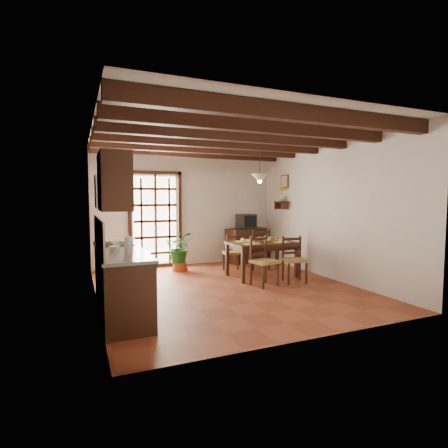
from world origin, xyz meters
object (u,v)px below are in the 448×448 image
chair_far_right (259,256)px  chair_far_left (233,260)px  kitchen_counter (120,280)px  chair_near_left (264,270)px  pendant_lamp (260,177)px  chair_near_right (294,268)px  sideboard (246,245)px  crt_tv (246,221)px  dining_table (261,246)px  potted_plant (180,246)px

chair_far_right → chair_far_left: bearing=14.1°
kitchen_counter → chair_near_left: 2.71m
kitchen_counter → pendant_lamp: size_ratio=2.66×
kitchen_counter → chair_far_left: kitchen_counter is taller
chair_far_right → pendant_lamp: bearing=74.7°
chair_near_right → sideboard: (0.10, 2.32, 0.15)m
sideboard → crt_tv: bearing=-102.9°
pendant_lamp → chair_near_left: bearing=-112.8°
kitchen_counter → pendant_lamp: 3.63m
kitchen_counter → chair_far_left: 3.25m
chair_far_left → crt_tv: 1.46m
crt_tv → chair_far_right: bearing=-108.2°
chair_near_right → chair_far_left: 1.54m
chair_near_left → crt_tv: size_ratio=1.96×
dining_table → chair_near_right: bearing=-63.7°
kitchen_counter → chair_near_left: bearing=10.7°
chair_far_left → chair_near_right: bearing=125.6°
kitchen_counter → potted_plant: potted_plant is taller
potted_plant → pendant_lamp: 2.37m
dining_table → potted_plant: (-1.42, 1.25, -0.07)m
chair_near_right → chair_far_left: size_ratio=1.05×
sideboard → pendant_lamp: (-0.45, -1.53, 1.65)m
crt_tv → chair_near_left: bearing=-119.3°
chair_far_right → kitchen_counter: bearing=43.2°
kitchen_counter → chair_far_right: size_ratio=2.41×
potted_plant → chair_near_left: bearing=-60.8°
sideboard → crt_tv: crt_tv is taller
chair_near_right → crt_tv: crt_tv is taller
kitchen_counter → chair_far_right: bearing=29.7°
chair_near_left → potted_plant: potted_plant is taller
crt_tv → potted_plant: potted_plant is taller
sideboard → dining_table: bearing=-118.4°
kitchen_counter → chair_near_left: (2.66, 0.50, -0.18)m
chair_near_left → crt_tv: bearing=59.1°
sideboard → kitchen_counter: bearing=-153.6°
crt_tv → potted_plant: size_ratio=0.26×
dining_table → crt_tv: size_ratio=2.87×
chair_near_left → potted_plant: size_ratio=0.50×
potted_plant → chair_far_left: bearing=-27.5°
sideboard → pendant_lamp: 2.29m
chair_near_right → chair_far_right: (-0.02, 1.38, 0.01)m
chair_near_left → sideboard: (0.78, 2.32, 0.14)m
kitchen_counter → potted_plant: 2.91m
chair_far_right → crt_tv: crt_tv is taller
kitchen_counter → potted_plant: size_ratio=1.22×
chair_far_left → potted_plant: size_ratio=0.46×
kitchen_counter → sideboard: size_ratio=2.21×
chair_far_right → sideboard: bearing=-84.0°
chair_far_right → chair_near_right: bearing=104.4°
kitchen_counter → chair_near_left: kitchen_counter is taller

